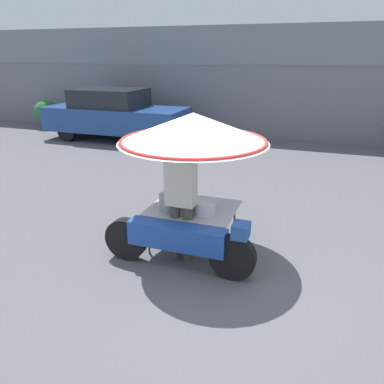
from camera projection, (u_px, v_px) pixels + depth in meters
ground_plane at (208, 271)px, 4.85m from camera, size 36.00×36.00×0.00m
shopfront_building at (290, 82)px, 12.55m from camera, size 28.00×2.06×3.50m
vendor_motorcycle_cart at (192, 144)px, 4.91m from camera, size 2.06×2.02×1.93m
vendor_person at (181, 197)px, 4.86m from camera, size 0.38×0.22×1.60m
parked_car at (116, 114)px, 12.06m from camera, size 4.53×1.84×1.61m
potted_plant at (46, 112)px, 14.04m from camera, size 0.83×0.83×1.03m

